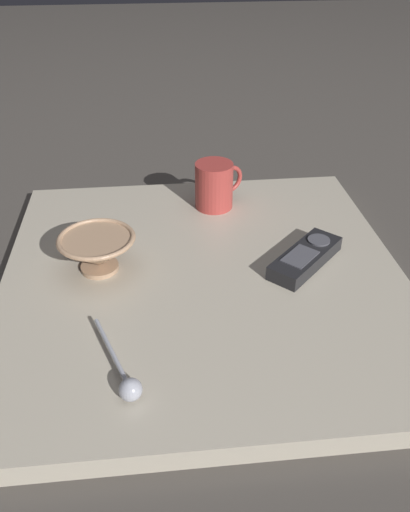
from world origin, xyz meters
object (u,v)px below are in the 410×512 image
Objects in this scene: cereal_bowl at (98,251)px; coffee_mug at (215,185)px; teaspoon at (127,383)px; tv_remote_near at (305,257)px.

coffee_mug is (-0.20, 0.22, 0.01)m from cereal_bowl.
cereal_bowl is at bearing -169.52° from teaspoon.
teaspoon is 1.00× the size of tv_remote_near.
tv_remote_near is (0.22, 0.13, -0.03)m from coffee_mug.
cereal_bowl is 0.35m from tv_remote_near.
tv_remote_near is (0.02, 0.34, -0.02)m from cereal_bowl.
cereal_bowl is 0.84× the size of tv_remote_near.
coffee_mug is 0.66× the size of tv_remote_near.
cereal_bowl is 1.27× the size of coffee_mug.
coffee_mug is 0.26m from tv_remote_near.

